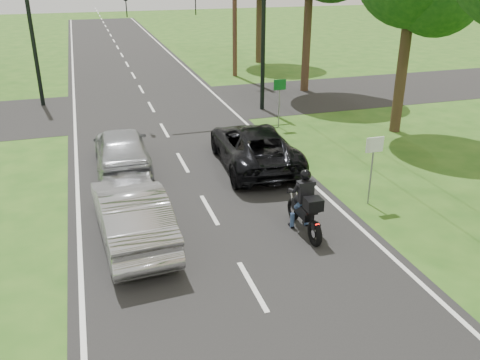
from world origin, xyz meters
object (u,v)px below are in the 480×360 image
at_px(motorcycle_rider, 305,209).
at_px(sign_white, 374,154).
at_px(sign_green, 280,92).
at_px(silver_sedan, 132,214).
at_px(dark_suv, 254,146).
at_px(silver_suv, 122,149).
at_px(traffic_signal, 225,24).

relative_size(motorcycle_rider, sign_white, 1.00).
xyz_separation_m(motorcycle_rider, sign_green, (2.77, 9.05, 0.88)).
height_order(silver_sedan, sign_green, sign_green).
height_order(dark_suv, silver_suv, silver_suv).
relative_size(motorcycle_rider, sign_green, 1.00).
bearing_deg(dark_suv, silver_suv, -8.61).
relative_size(motorcycle_rider, traffic_signal, 0.33).
height_order(motorcycle_rider, dark_suv, motorcycle_rider).
bearing_deg(sign_green, traffic_signal, 117.38).
relative_size(silver_suv, sign_white, 2.12).
relative_size(motorcycle_rider, silver_suv, 0.47).
relative_size(silver_sedan, silver_suv, 1.03).
distance_m(motorcycle_rider, traffic_signal, 12.60).
bearing_deg(traffic_signal, silver_sedan, -117.00).
xyz_separation_m(dark_suv, sign_white, (2.31, -3.99, 0.85)).
bearing_deg(silver_suv, dark_suv, 168.36).
bearing_deg(silver_sedan, motorcycle_rider, 164.33).
xyz_separation_m(dark_suv, silver_suv, (-4.51, 0.99, 0.03)).
bearing_deg(silver_sedan, dark_suv, -142.64).
xyz_separation_m(motorcycle_rider, silver_sedan, (-4.45, 0.95, 0.06)).
relative_size(silver_suv, traffic_signal, 0.71).
xyz_separation_m(motorcycle_rider, dark_suv, (0.27, 5.04, 0.03)).
relative_size(traffic_signal, sign_green, 3.00).
bearing_deg(motorcycle_rider, sign_green, 73.31).
bearing_deg(silver_suv, sign_green, -155.99).
bearing_deg(motorcycle_rider, traffic_signal, 84.62).
relative_size(silver_suv, sign_green, 2.12).
bearing_deg(silver_suv, silver_sedan, 88.42).
xyz_separation_m(traffic_signal, sign_white, (1.36, -11.02, -2.54)).
xyz_separation_m(silver_suv, sign_white, (6.82, -4.98, 0.82)).
bearing_deg(motorcycle_rider, silver_suv, 125.48).
distance_m(sign_white, sign_green, 8.00).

